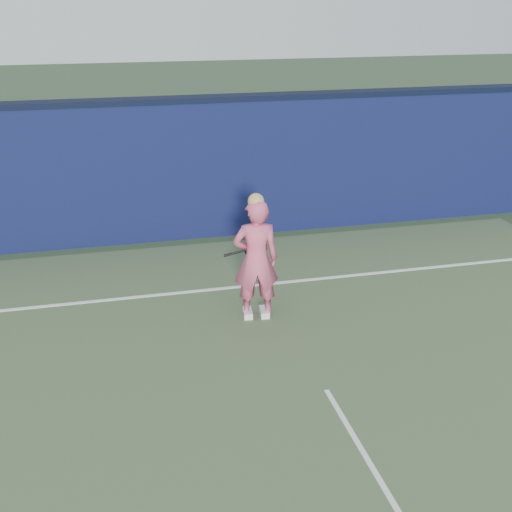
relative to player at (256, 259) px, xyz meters
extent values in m
plane|color=#2C4128|center=(0.37, -3.01, -0.88)|extent=(80.00, 80.00, 0.00)
cube|color=#0E163D|center=(0.37, 3.49, 0.37)|extent=(24.00, 0.40, 2.50)
cube|color=black|center=(0.37, 3.49, 1.67)|extent=(24.00, 0.42, 0.10)
imported|color=#D15174|center=(0.00, 0.00, -0.01)|extent=(0.68, 0.49, 1.75)
sphere|color=tan|center=(0.00, 0.00, 0.84)|extent=(0.22, 0.22, 0.22)
cube|color=white|center=(0.12, -0.01, -0.83)|extent=(0.15, 0.29, 0.10)
cube|color=white|center=(-0.12, 0.01, -0.83)|extent=(0.15, 0.29, 0.10)
torus|color=black|center=(0.09, 0.40, 0.00)|extent=(0.34, 0.06, 0.34)
torus|color=yellow|center=(0.09, 0.40, 0.00)|extent=(0.28, 0.04, 0.28)
cylinder|color=beige|center=(0.09, 0.40, 0.00)|extent=(0.28, 0.03, 0.28)
cylinder|color=black|center=(-0.15, 0.48, -0.07)|extent=(0.31, 0.08, 0.11)
cylinder|color=black|center=(-0.29, 0.53, -0.12)|extent=(0.14, 0.06, 0.07)
cube|color=white|center=(0.37, 0.99, -0.87)|extent=(11.00, 0.08, 0.01)
camera|label=1|loc=(-1.89, -7.95, 3.41)|focal=45.00mm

